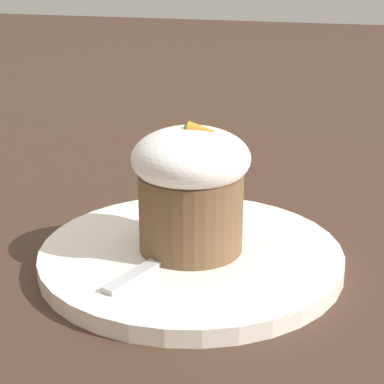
# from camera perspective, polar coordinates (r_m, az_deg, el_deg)

# --- Properties ---
(ground_plane) EXTENTS (4.00, 4.00, 0.00)m
(ground_plane) POSITION_cam_1_polar(r_m,az_deg,el_deg) (0.49, -0.09, -6.38)
(ground_plane) COLOR #3D281E
(dessert_plate) EXTENTS (0.23, 0.23, 0.01)m
(dessert_plate) POSITION_cam_1_polar(r_m,az_deg,el_deg) (0.49, -0.09, -5.70)
(dessert_plate) COLOR white
(dessert_plate) RESTS_ON ground_plane
(carrot_cake) EXTENTS (0.09, 0.09, 0.10)m
(carrot_cake) POSITION_cam_1_polar(r_m,az_deg,el_deg) (0.47, 0.00, 0.61)
(carrot_cake) COLOR brown
(carrot_cake) RESTS_ON dessert_plate
(spoon) EXTENTS (0.05, 0.11, 0.01)m
(spoon) POSITION_cam_1_polar(r_m,az_deg,el_deg) (0.48, -1.31, -5.02)
(spoon) COLOR #B7B7BC
(spoon) RESTS_ON dessert_plate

